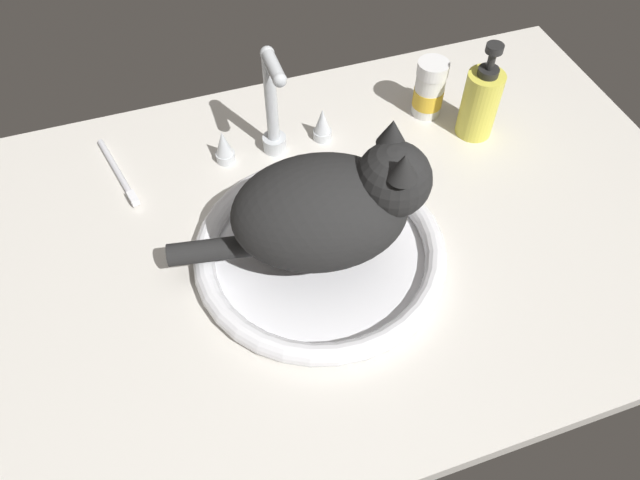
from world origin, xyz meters
TOP-DOWN VIEW (x-y plane):
  - countertop at (0.00, 0.00)cm, footprint 116.66×75.61cm
  - sink_basin at (-4.10, -4.07)cm, footprint 36.80×36.80cm
  - faucet at (-4.10, 19.45)cm, footprint 20.32×9.59cm
  - cat at (-2.33, -4.38)cm, footprint 36.35×21.25cm
  - pill_bottle at (24.30, 20.45)cm, footprint 5.40×5.40cm
  - soap_pump_bottle at (30.02, 13.16)cm, footprint 6.20×6.20cm
  - toothbrush at (-30.14, 21.96)cm, footprint 5.01×16.98cm

SIDE VIEW (x-z plane):
  - countertop at x=0.00cm, z-range 0.00..3.00cm
  - toothbrush at x=-30.14cm, z-range 2.77..4.47cm
  - sink_basin at x=-4.10cm, z-range 2.84..5.98cm
  - pill_bottle at x=24.30cm, z-range 2.62..13.20cm
  - soap_pump_bottle at x=30.02cm, z-range 0.72..18.15cm
  - faucet at x=-4.10cm, z-range 0.41..20.53cm
  - cat at x=-2.33cm, z-range 4.32..23.45cm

